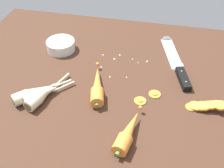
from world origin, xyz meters
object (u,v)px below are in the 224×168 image
Objects in this scene: chefs_knife at (174,59)px; parsnip_front at (41,94)px; parsnip_mid_left at (33,93)px; whole_carrot_second at (128,133)px; parsnip_mid_right at (42,95)px; whole_carrot at (97,86)px; carrot_slice_stray_near at (140,101)px; prep_bowl at (61,45)px; carrot_slice_stray_mid at (155,94)px; carrot_slice_stack at (205,106)px.

parsnip_front is at bearing -143.52° from chefs_knife.
parsnip_front is at bearing 2.40° from parsnip_mid_left.
whole_carrot_second is 33.47cm from parsnip_mid_left.
whole_carrot_second is at bearing -17.65° from parsnip_mid_right.
whole_carrot is 5.44× the size of carrot_slice_stray_near.
parsnip_mid_left is at bearing -88.11° from prep_bowl.
parsnip_mid_right is at bearing -155.52° from whole_carrot.
parsnip_mid_left is (-43.34, -30.14, 1.33)cm from chefs_knife.
carrot_slice_stray_mid is at bearing 15.03° from parsnip_front.
parsnip_front reaches higher than chefs_knife.
parsnip_mid_left is at bearing -159.07° from whole_carrot.
chefs_knife is 1.63× the size of whole_carrot.
whole_carrot is 17.98cm from parsnip_front.
carrot_slice_stray_near is at bearing 10.19° from parsnip_mid_right.
carrot_slice_stray_mid is at bearing -25.05° from prep_bowl.
prep_bowl is (-34.56, 22.18, 1.79)cm from carrot_slice_stray_near.
carrot_slice_stack reaches higher than carrot_slice_stray_mid.
parsnip_mid_right is 50.72cm from carrot_slice_stack.
whole_carrot is 1.32× the size of parsnip_mid_left.
chefs_knife is 26.48cm from carrot_slice_stray_near.
parsnip_mid_right reaches higher than carrot_slice_stray_near.
parsnip_mid_left is at bearing 163.98° from whole_carrot_second.
carrot_slice_stray_near is at bearing -177.26° from carrot_slice_stack.
parsnip_front is at bearing -164.97° from carrot_slice_stray_mid.
carrot_slice_stray_near is at bearing -7.25° from whole_carrot.
prep_bowl is (-3.65, 27.56, 0.17)cm from parsnip_front.
chefs_knife reaches higher than carrot_slice_stray_mid.
carrot_slice_stray_near is at bearing -136.22° from carrot_slice_stray_mid.
whole_carrot_second reaches higher than carrot_slice_stack.
parsnip_mid_left is (-32.17, 9.24, -0.12)cm from whole_carrot_second.
parsnip_front is 1.33× the size of prep_bowl.
parsnip_mid_left is (-19.19, -7.34, -0.12)cm from whole_carrot.
whole_carrot reaches higher than prep_bowl.
parsnip_mid_left is 39.09cm from carrot_slice_stray_mid.
whole_carrot_second is at bearing -143.56° from carrot_slice_stack.
carrot_slice_stray_mid is (-15.54, 3.11, -0.97)cm from carrot_slice_stack.
carrot_slice_stack is at bearing 7.12° from parsnip_front.
chefs_knife is at bearing 43.36° from whole_carrot.
parsnip_front reaches higher than carrot_slice_stray_mid.
whole_carrot_second is at bearing -105.84° from chefs_knife.
parsnip_mid_right is (-40.24, -30.13, 1.33)cm from chefs_knife.
carrot_slice_stack is at bearing -21.35° from prep_bowl.
parsnip_mid_left is 1.45× the size of prep_bowl.
parsnip_mid_left is 34.13cm from carrot_slice_stray_near.
prep_bowl reaches higher than carrot_slice_stray_near.
whole_carrot_second reaches higher than parsnip_mid_left.
parsnip_mid_right is 27.96cm from prep_bowl.
parsnip_front is at bearing -156.31° from whole_carrot.
chefs_knife is 1.76× the size of parsnip_mid_right.
carrot_slice_stack is (50.31, 6.43, -0.65)cm from parsnip_mid_right.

